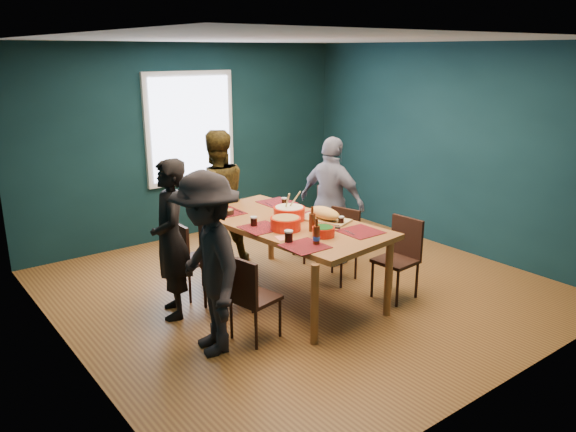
% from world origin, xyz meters
% --- Properties ---
extents(room, '(5.01, 5.01, 2.71)m').
position_xyz_m(room, '(0.00, 0.27, 1.37)').
color(room, '#9C672D').
rests_on(room, ground).
extents(dining_table, '(1.34, 2.30, 0.83)m').
position_xyz_m(dining_table, '(-0.20, -0.06, 0.76)').
color(dining_table, '#9D612F').
rests_on(dining_table, floor).
extents(chair_left_far, '(0.39, 0.39, 0.84)m').
position_xyz_m(chair_left_far, '(-1.09, 0.56, 0.49)').
color(chair_left_far, black).
rests_on(chair_left_far, floor).
extents(chair_left_mid, '(0.47, 0.47, 0.95)m').
position_xyz_m(chair_left_mid, '(-1.04, -0.00, 0.55)').
color(chair_left_mid, black).
rests_on(chair_left_mid, floor).
extents(chair_left_near, '(0.44, 0.44, 0.83)m').
position_xyz_m(chair_left_near, '(-1.12, -0.67, 0.48)').
color(chair_left_near, black).
rests_on(chair_left_near, floor).
extents(chair_right_far, '(0.51, 0.51, 0.91)m').
position_xyz_m(chair_right_far, '(0.80, 0.64, 0.53)').
color(chair_right_far, black).
rests_on(chair_right_far, floor).
extents(chair_right_mid, '(0.47, 0.47, 0.84)m').
position_xyz_m(chair_right_mid, '(0.55, -0.07, 0.49)').
color(chair_right_mid, black).
rests_on(chair_right_mid, floor).
extents(chair_right_near, '(0.42, 0.42, 0.87)m').
position_xyz_m(chair_right_near, '(0.73, -0.82, 0.51)').
color(chair_right_near, black).
rests_on(chair_right_near, floor).
extents(person_far_left, '(0.56, 0.68, 1.60)m').
position_xyz_m(person_far_left, '(-1.43, 0.26, 0.80)').
color(person_far_left, black).
rests_on(person_far_left, floor).
extents(person_back, '(0.96, 0.84, 1.69)m').
position_xyz_m(person_back, '(-0.33, 1.24, 0.84)').
color(person_back, black).
rests_on(person_back, floor).
extents(person_right, '(0.56, 1.00, 1.60)m').
position_xyz_m(person_right, '(0.79, 0.37, 0.80)').
color(person_right, silver).
rests_on(person_right, floor).
extents(person_near_left, '(0.82, 1.16, 1.64)m').
position_xyz_m(person_near_left, '(-1.49, -0.59, 0.82)').
color(person_near_left, black).
rests_on(person_near_left, floor).
extents(bowl_salad, '(0.31, 0.31, 0.13)m').
position_xyz_m(bowl_salad, '(-0.39, -0.25, 0.90)').
color(bowl_salad, red).
rests_on(bowl_salad, dining_table).
extents(bowl_dumpling, '(0.34, 0.34, 0.32)m').
position_xyz_m(bowl_dumpling, '(-0.15, 0.01, 0.91)').
color(bowl_dumpling, red).
rests_on(bowl_dumpling, dining_table).
extents(bowl_herbs, '(0.22, 0.22, 0.10)m').
position_xyz_m(bowl_herbs, '(-0.23, -0.65, 0.89)').
color(bowl_herbs, red).
rests_on(bowl_herbs, dining_table).
extents(cutting_board, '(0.44, 0.69, 0.15)m').
position_xyz_m(cutting_board, '(0.13, -0.26, 0.90)').
color(cutting_board, tan).
rests_on(cutting_board, dining_table).
extents(small_bowl, '(0.14, 0.14, 0.06)m').
position_xyz_m(small_bowl, '(-0.58, 0.57, 0.87)').
color(small_bowl, black).
rests_on(small_bowl, dining_table).
extents(beer_bottle_a, '(0.07, 0.07, 0.25)m').
position_xyz_m(beer_bottle_a, '(-0.44, -0.79, 0.92)').
color(beer_bottle_a, '#4A1E0D').
rests_on(beer_bottle_a, dining_table).
extents(beer_bottle_b, '(0.07, 0.07, 0.25)m').
position_xyz_m(beer_bottle_b, '(-0.21, -0.46, 0.93)').
color(beer_bottle_b, '#4A1E0D').
rests_on(beer_bottle_b, dining_table).
extents(cola_glass_a, '(0.08, 0.08, 0.12)m').
position_xyz_m(cola_glass_a, '(-0.61, -0.58, 0.90)').
color(cola_glass_a, black).
rests_on(cola_glass_a, dining_table).
extents(cola_glass_b, '(0.06, 0.06, 0.09)m').
position_xyz_m(cola_glass_b, '(0.17, -0.47, 0.88)').
color(cola_glass_b, black).
rests_on(cola_glass_b, dining_table).
extents(cola_glass_c, '(0.07, 0.07, 0.09)m').
position_xyz_m(cola_glass_c, '(0.16, 0.51, 0.88)').
color(cola_glass_c, black).
rests_on(cola_glass_c, dining_table).
extents(cola_glass_d, '(0.07, 0.07, 0.10)m').
position_xyz_m(cola_glass_d, '(-0.59, 0.04, 0.89)').
color(cola_glass_d, black).
rests_on(cola_glass_d, dining_table).
extents(napkin_a, '(0.15, 0.15, 0.00)m').
position_xyz_m(napkin_a, '(0.18, -0.01, 0.84)').
color(napkin_a, '#FF866B').
rests_on(napkin_a, dining_table).
extents(napkin_b, '(0.18, 0.18, 0.00)m').
position_xyz_m(napkin_b, '(-0.57, -0.46, 0.84)').
color(napkin_b, '#FF866B').
rests_on(napkin_b, dining_table).
extents(napkin_c, '(0.20, 0.20, 0.00)m').
position_xyz_m(napkin_c, '(0.15, -0.78, 0.84)').
color(napkin_c, '#FF866B').
rests_on(napkin_c, dining_table).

